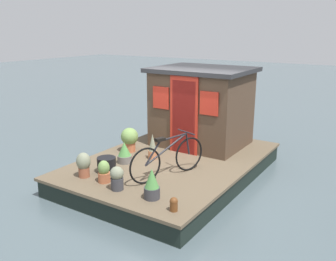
% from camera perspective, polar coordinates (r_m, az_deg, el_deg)
% --- Properties ---
extents(ground_plane, '(60.00, 60.00, 0.00)m').
position_cam_1_polar(ground_plane, '(8.45, 0.74, -7.02)').
color(ground_plane, '#4C5B60').
extents(houseboat_deck, '(4.87, 3.36, 0.42)m').
position_cam_1_polar(houseboat_deck, '(8.37, 0.75, -5.69)').
color(houseboat_deck, brown).
rests_on(houseboat_deck, ground_plane).
extents(houseboat_cabin, '(1.90, 2.30, 1.91)m').
position_cam_1_polar(houseboat_cabin, '(9.15, 5.22, 3.75)').
color(houseboat_cabin, '#4C3828').
rests_on(houseboat_cabin, houseboat_deck).
extents(bicycle, '(1.70, 0.69, 0.85)m').
position_cam_1_polar(bicycle, '(7.18, 0.02, -4.25)').
color(bicycle, black).
rests_on(bicycle, houseboat_deck).
extents(potted_plant_fern, '(0.23, 0.23, 0.43)m').
position_cam_1_polar(potted_plant_fern, '(7.10, -9.88, -6.32)').
color(potted_plant_fern, '#B2603D').
rests_on(potted_plant_fern, houseboat_deck).
extents(potted_plant_basil, '(0.31, 0.31, 0.46)m').
position_cam_1_polar(potted_plant_basil, '(8.05, -6.76, -3.46)').
color(potted_plant_basil, slate).
rests_on(potted_plant_basil, houseboat_deck).
extents(potted_plant_mint, '(0.41, 0.41, 0.57)m').
position_cam_1_polar(potted_plant_mint, '(8.73, -5.97, -1.22)').
color(potted_plant_mint, '#B2603D').
rests_on(potted_plant_mint, houseboat_deck).
extents(potted_plant_lavender, '(0.25, 0.25, 0.44)m').
position_cam_1_polar(potted_plant_lavender, '(6.74, -7.91, -7.27)').
color(potted_plant_lavender, '#38383D').
rests_on(potted_plant_lavender, houseboat_deck).
extents(potted_plant_sage, '(0.28, 0.28, 0.54)m').
position_cam_1_polar(potted_plant_sage, '(6.34, -2.52, -8.34)').
color(potted_plant_sage, '#38383D').
rests_on(potted_plant_sage, houseboat_deck).
extents(potted_plant_thyme, '(0.20, 0.20, 0.57)m').
position_cam_1_polar(potted_plant_thyme, '(8.22, -2.41, -2.56)').
color(potted_plant_thyme, '#C6754C').
rests_on(potted_plant_thyme, houseboat_deck).
extents(potted_plant_geranium, '(0.28, 0.28, 0.50)m').
position_cam_1_polar(potted_plant_geranium, '(7.40, -12.94, -5.09)').
color(potted_plant_geranium, '#935138').
rests_on(potted_plant_geranium, houseboat_deck).
extents(charcoal_grill, '(0.38, 0.38, 0.31)m').
position_cam_1_polar(charcoal_grill, '(7.56, -9.50, -4.91)').
color(charcoal_grill, black).
rests_on(charcoal_grill, houseboat_deck).
extents(mooring_bollard, '(0.13, 0.13, 0.23)m').
position_cam_1_polar(mooring_bollard, '(5.98, 0.90, -11.28)').
color(mooring_bollard, brown).
rests_on(mooring_bollard, houseboat_deck).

